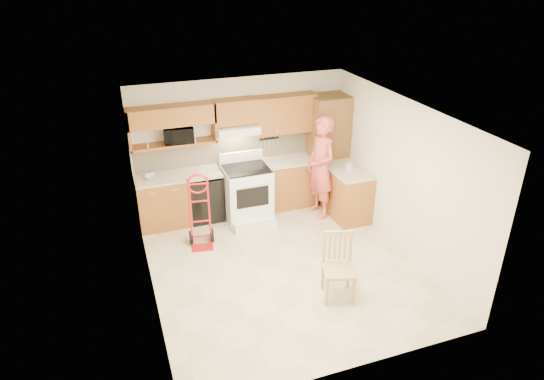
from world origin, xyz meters
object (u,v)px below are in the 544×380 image
range (248,190)px  hand_truck (200,214)px  microwave (179,134)px  person (321,167)px  dining_chair (339,268)px

range → hand_truck: size_ratio=1.01×
microwave → hand_truck: 1.50m
microwave → range: size_ratio=0.42×
hand_truck → microwave: bearing=102.6°
hand_truck → range: bearing=39.1°
range → person: size_ratio=0.63×
range → person: person is taller
range → dining_chair: bearing=-78.2°
hand_truck → dining_chair: 2.52m
microwave → range: microwave is taller
person → dining_chair: 2.50m
microwave → dining_chair: microwave is taller
dining_chair → microwave: bearing=134.2°
person → hand_truck: bearing=-87.9°
microwave → hand_truck: microwave is taller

